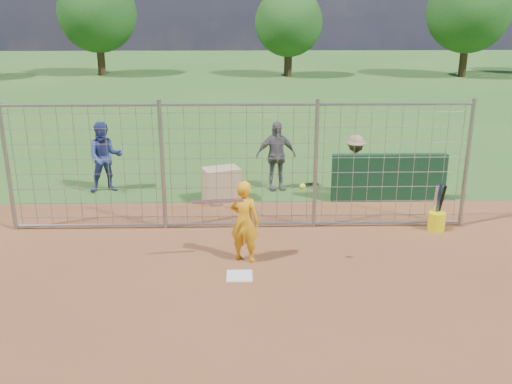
{
  "coord_description": "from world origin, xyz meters",
  "views": [
    {
      "loc": [
        0.07,
        -8.77,
        4.28
      ],
      "look_at": [
        0.3,
        0.8,
        1.15
      ],
      "focal_mm": 40.0,
      "sensor_mm": 36.0,
      "label": 1
    }
  ],
  "objects_px": {
    "bystander_a": "(105,157)",
    "equipment_bin": "(222,185)",
    "bystander_c": "(355,165)",
    "bystander_b": "(276,156)",
    "bucket_with_bats": "(437,219)",
    "batter": "(244,221)"
  },
  "relations": [
    {
      "from": "batter",
      "to": "bucket_with_bats",
      "type": "xyz_separation_m",
      "value": [
        3.84,
        1.33,
        -0.49
      ]
    },
    {
      "from": "bystander_c",
      "to": "bucket_with_bats",
      "type": "relative_size",
      "value": 1.46
    },
    {
      "from": "batter",
      "to": "equipment_bin",
      "type": "distance_m",
      "value": 3.24
    },
    {
      "from": "equipment_bin",
      "to": "bucket_with_bats",
      "type": "xyz_separation_m",
      "value": [
        4.34,
        -1.86,
        -0.15
      ]
    },
    {
      "from": "bystander_c",
      "to": "bucket_with_bats",
      "type": "height_order",
      "value": "bystander_c"
    },
    {
      "from": "bystander_a",
      "to": "bystander_c",
      "type": "distance_m",
      "value": 5.93
    },
    {
      "from": "bystander_b",
      "to": "bucket_with_bats",
      "type": "xyz_separation_m",
      "value": [
        3.06,
        -2.78,
        -0.6
      ]
    },
    {
      "from": "bystander_c",
      "to": "batter",
      "type": "bearing_deg",
      "value": 41.32
    },
    {
      "from": "bystander_a",
      "to": "equipment_bin",
      "type": "distance_m",
      "value": 2.95
    },
    {
      "from": "bystander_b",
      "to": "equipment_bin",
      "type": "distance_m",
      "value": 1.65
    },
    {
      "from": "bystander_a",
      "to": "bystander_c",
      "type": "xyz_separation_m",
      "value": [
        5.92,
        -0.31,
        -0.14
      ]
    },
    {
      "from": "bystander_a",
      "to": "bystander_b",
      "type": "height_order",
      "value": "bystander_a"
    },
    {
      "from": "bystander_b",
      "to": "bucket_with_bats",
      "type": "relative_size",
      "value": 1.73
    },
    {
      "from": "bystander_c",
      "to": "bucket_with_bats",
      "type": "xyz_separation_m",
      "value": [
        1.21,
        -2.4,
        -0.47
      ]
    },
    {
      "from": "batter",
      "to": "bucket_with_bats",
      "type": "distance_m",
      "value": 4.09
    },
    {
      "from": "bystander_b",
      "to": "bystander_c",
      "type": "distance_m",
      "value": 1.89
    },
    {
      "from": "batter",
      "to": "bystander_a",
      "type": "relative_size",
      "value": 0.87
    },
    {
      "from": "bucket_with_bats",
      "to": "equipment_bin",
      "type": "bearing_deg",
      "value": 156.84
    },
    {
      "from": "batter",
      "to": "bucket_with_bats",
      "type": "height_order",
      "value": "batter"
    },
    {
      "from": "bystander_c",
      "to": "equipment_bin",
      "type": "distance_m",
      "value": 3.19
    },
    {
      "from": "bystander_c",
      "to": "equipment_bin",
      "type": "bearing_deg",
      "value": -3.79
    },
    {
      "from": "equipment_bin",
      "to": "batter",
      "type": "bearing_deg",
      "value": -101.64
    }
  ]
}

